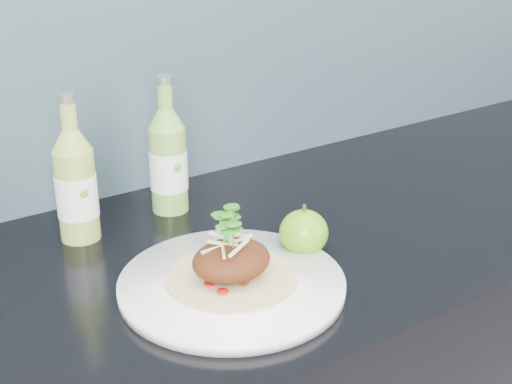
# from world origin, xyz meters

# --- Properties ---
(dinner_plate) EXTENTS (0.39, 0.39, 0.02)m
(dinner_plate) POSITION_xyz_m (-0.02, 1.60, 0.91)
(dinner_plate) COLOR white
(dinner_plate) RESTS_ON kitchen_counter
(pork_taco) EXTENTS (0.17, 0.17, 0.10)m
(pork_taco) POSITION_xyz_m (-0.02, 1.60, 0.95)
(pork_taco) COLOR tan
(pork_taco) RESTS_ON dinner_plate
(green_apple) EXTENTS (0.08, 0.08, 0.08)m
(green_apple) POSITION_xyz_m (0.12, 1.62, 0.93)
(green_apple) COLOR #51860E
(green_apple) RESTS_ON kitchen_counter
(cider_bottle_left) EXTENTS (0.07, 0.07, 0.23)m
(cider_bottle_left) POSITION_xyz_m (-0.13, 1.86, 0.99)
(cider_bottle_left) COLOR #96AD48
(cider_bottle_left) RESTS_ON kitchen_counter
(cider_bottle_right) EXTENTS (0.07, 0.07, 0.23)m
(cider_bottle_right) POSITION_xyz_m (0.03, 1.87, 0.99)
(cider_bottle_right) COLOR #74A645
(cider_bottle_right) RESTS_ON kitchen_counter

